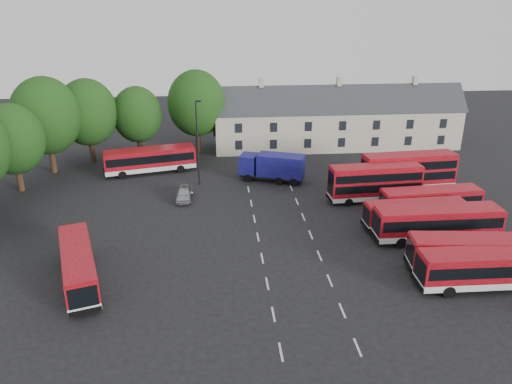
% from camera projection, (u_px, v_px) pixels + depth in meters
% --- Properties ---
extents(ground, '(140.00, 140.00, 0.00)m').
position_uv_depth(ground, '(260.00, 247.00, 44.70)').
color(ground, black).
rests_on(ground, ground).
extents(lane_markings, '(5.15, 33.80, 0.01)m').
position_uv_depth(lane_markings, '(284.00, 236.00, 46.74)').
color(lane_markings, beige).
rests_on(lane_markings, ground).
extents(treeline, '(29.92, 32.59, 12.01)m').
position_uv_depth(treeline, '(68.00, 125.00, 58.36)').
color(treeline, black).
rests_on(treeline, ground).
extents(terrace_houses, '(35.70, 7.13, 10.06)m').
position_uv_depth(terrace_houses, '(337.00, 121.00, 72.06)').
color(terrace_houses, beige).
rests_on(terrace_houses, ground).
extents(bus_row_a, '(10.91, 2.69, 3.07)m').
position_uv_depth(bus_row_a, '(489.00, 267.00, 37.98)').
color(bus_row_a, silver).
rests_on(bus_row_a, ground).
extents(bus_row_b, '(11.22, 3.72, 3.11)m').
position_uv_depth(bus_row_b, '(479.00, 252.00, 40.08)').
color(bus_row_b, silver).
rests_on(bus_row_b, ground).
extents(bus_row_c, '(11.46, 2.69, 3.24)m').
position_uv_depth(bus_row_c, '(437.00, 221.00, 45.21)').
color(bus_row_c, silver).
rests_on(bus_row_c, ground).
extents(bus_row_d, '(9.84, 2.66, 2.76)m').
position_uv_depth(bus_row_d, '(415.00, 213.00, 47.60)').
color(bus_row_d, silver).
rests_on(bus_row_d, ground).
extents(bus_row_e, '(10.30, 2.99, 2.88)m').
position_uv_depth(bus_row_e, '(431.00, 200.00, 50.38)').
color(bus_row_e, silver).
rests_on(bus_row_e, ground).
extents(bus_dd_south, '(10.04, 2.90, 4.07)m').
position_uv_depth(bus_dd_south, '(375.00, 181.00, 53.65)').
color(bus_dd_south, silver).
rests_on(bus_dd_south, ground).
extents(bus_dd_north, '(10.82, 3.31, 4.37)m').
position_uv_depth(bus_dd_north, '(409.00, 170.00, 56.49)').
color(bus_dd_north, silver).
rests_on(bus_dd_north, ground).
extents(bus_west, '(5.18, 10.35, 2.86)m').
position_uv_depth(bus_west, '(78.00, 263.00, 38.72)').
color(bus_west, silver).
rests_on(bus_west, ground).
extents(bus_north, '(11.42, 5.02, 3.15)m').
position_uv_depth(bus_north, '(150.00, 158.00, 62.17)').
color(bus_north, silver).
rests_on(bus_north, ground).
extents(box_truck, '(8.01, 4.87, 3.35)m').
position_uv_depth(box_truck, '(273.00, 166.00, 59.50)').
color(box_truck, black).
rests_on(box_truck, ground).
extents(silver_car, '(1.86, 4.22, 1.41)m').
position_uv_depth(silver_car, '(184.00, 193.00, 54.61)').
color(silver_car, '#ADAFB5').
rests_on(silver_car, ground).
extents(lamppost, '(0.70, 0.32, 10.02)m').
position_uv_depth(lamppost, '(198.00, 141.00, 57.12)').
color(lamppost, black).
rests_on(lamppost, ground).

